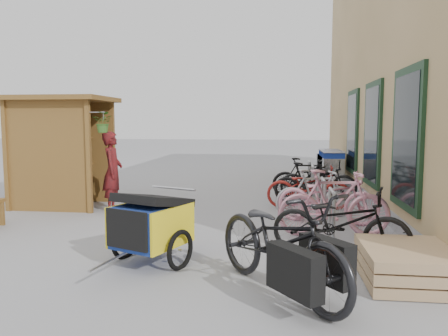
# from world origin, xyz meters

# --- Properties ---
(ground) EXTENTS (80.00, 80.00, 0.00)m
(ground) POSITION_xyz_m (0.00, 0.00, 0.00)
(ground) COLOR gray
(kiosk) EXTENTS (2.49, 1.65, 2.40)m
(kiosk) POSITION_xyz_m (-3.28, 2.47, 1.55)
(kiosk) COLOR brown
(kiosk) RESTS_ON ground
(bike_rack) EXTENTS (0.05, 5.35, 0.86)m
(bike_rack) POSITION_xyz_m (2.30, 2.40, 0.52)
(bike_rack) COLOR #A5A8AD
(bike_rack) RESTS_ON ground
(pallet_stack) EXTENTS (1.00, 1.20, 0.40)m
(pallet_stack) POSITION_xyz_m (3.00, -1.40, 0.21)
(pallet_stack) COLOR tan
(pallet_stack) RESTS_ON ground
(shopping_carts) EXTENTS (0.59, 2.34, 1.06)m
(shopping_carts) POSITION_xyz_m (3.00, 6.52, 0.62)
(shopping_carts) COLOR silver
(shopping_carts) RESTS_ON ground
(child_trailer) EXTENTS (1.11, 1.68, 0.98)m
(child_trailer) POSITION_xyz_m (-0.14, -1.10, 0.54)
(child_trailer) COLOR #1B3E96
(child_trailer) RESTS_ON ground
(cargo_bike) EXTENTS (1.95, 2.21, 1.15)m
(cargo_bike) POSITION_xyz_m (1.54, -1.93, 0.57)
(cargo_bike) COLOR black
(cargo_bike) RESTS_ON ground
(person_kiosk) EXTENTS (0.50, 0.67, 1.66)m
(person_kiosk) POSITION_xyz_m (-1.93, 2.17, 0.83)
(person_kiosk) COLOR maroon
(person_kiosk) RESTS_ON ground
(bike_0) EXTENTS (1.98, 1.18, 0.98)m
(bike_0) POSITION_xyz_m (2.34, -0.57, 0.49)
(bike_0) COLOR black
(bike_0) RESTS_ON ground
(bike_1) EXTENTS (1.86, 0.67, 1.09)m
(bike_1) POSITION_xyz_m (2.41, 0.58, 0.55)
(bike_1) COLOR pink
(bike_1) RESTS_ON ground
(bike_2) EXTENTS (1.94, 1.06, 0.97)m
(bike_2) POSITION_xyz_m (2.41, 1.54, 0.48)
(bike_2) COLOR pink
(bike_2) RESTS_ON ground
(bike_3) EXTENTS (1.64, 0.78, 0.95)m
(bike_3) POSITION_xyz_m (2.23, 1.98, 0.47)
(bike_3) COLOR #B6B5BB
(bike_3) RESTS_ON ground
(bike_4) EXTENTS (1.80, 0.72, 0.93)m
(bike_4) POSITION_xyz_m (2.15, 2.86, 0.46)
(bike_4) COLOR maroon
(bike_4) RESTS_ON ground
(bike_5) EXTENTS (1.65, 0.91, 0.96)m
(bike_5) POSITION_xyz_m (2.18, 3.27, 0.48)
(bike_5) COLOR black
(bike_5) RESTS_ON ground
(bike_6) EXTENTS (1.88, 0.87, 0.95)m
(bike_6) POSITION_xyz_m (2.46, 4.02, 0.48)
(bike_6) COLOR black
(bike_6) RESTS_ON ground
(bike_7) EXTENTS (1.64, 0.47, 0.98)m
(bike_7) POSITION_xyz_m (2.18, 4.32, 0.49)
(bike_7) COLOR black
(bike_7) RESTS_ON ground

